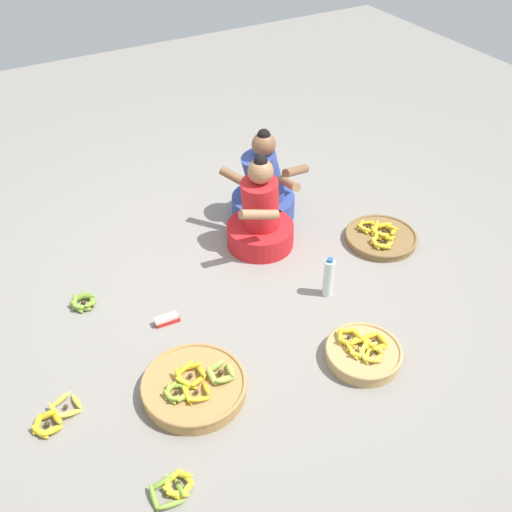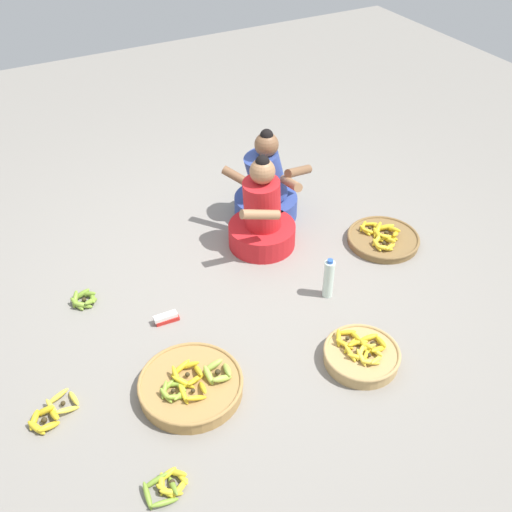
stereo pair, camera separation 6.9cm
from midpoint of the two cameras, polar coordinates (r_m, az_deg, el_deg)
The scene contains 11 objects.
ground_plane at distance 4.37m, azimuth -0.78°, elevation -2.14°, with size 10.00×10.00×0.00m, color gray.
vendor_woman_front at distance 4.54m, azimuth 1.06°, elevation 3.67°, with size 0.62×0.52×0.79m.
vendor_woman_behind at distance 4.88m, azimuth 1.38°, elevation 6.36°, with size 0.73×0.52×0.79m.
banana_basket_mid_left at distance 4.79m, azimuth 12.46°, elevation 1.65°, with size 0.57×0.57×0.15m.
banana_basket_front_right at distance 3.62m, azimuth -5.68°, elevation -12.20°, with size 0.63×0.63×0.17m.
banana_basket_front_left at distance 3.82m, azimuth 10.58°, elevation -9.26°, with size 0.48×0.48×0.15m.
loose_bananas_mid_right at distance 4.31m, azimuth -15.69°, elevation -4.02°, with size 0.20×0.21×0.09m.
loose_bananas_back_right at distance 3.70m, azimuth -18.50°, elevation -14.11°, with size 0.31×0.26×0.09m.
loose_bananas_back_center at distance 3.30m, azimuth -7.78°, elevation -20.94°, with size 0.26×0.20×0.07m.
water_bottle at distance 4.17m, azimuth 7.43°, elevation -2.17°, with size 0.07×0.07×0.32m.
packet_carton_stack at distance 4.06m, azimuth -8.09°, elevation -5.91°, with size 0.17×0.06×0.06m.
Camera 2 is at (-1.47, -2.96, 2.86)m, focal length 41.81 mm.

